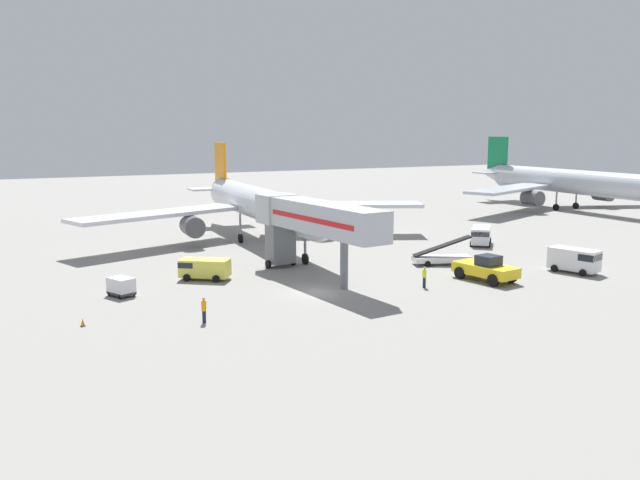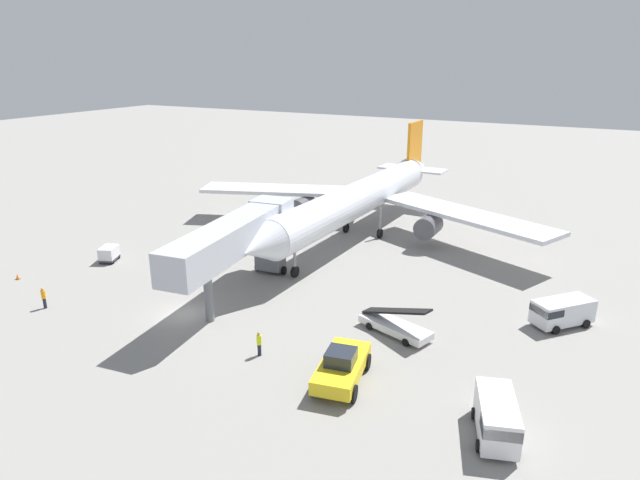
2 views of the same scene
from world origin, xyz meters
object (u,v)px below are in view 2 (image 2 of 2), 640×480
service_van_mid_right (497,418)px  baggage_cart_outer_left (109,253)px  belt_loader_truck (395,325)px  jet_bridge (240,237)px  ground_crew_worker_midground (44,297)px  safety_cone_alpha (18,277)px  service_van_rear_right (188,254)px  service_van_rear_left (561,311)px  ground_crew_worker_foreground (259,343)px  airplane_at_gate (362,198)px  pushback_tug (342,366)px

service_van_mid_right → baggage_cart_outer_left: bearing=166.4°
service_van_mid_right → belt_loader_truck: bearing=135.9°
jet_bridge → baggage_cart_outer_left: bearing=178.0°
baggage_cart_outer_left → ground_crew_worker_midground: bearing=-69.4°
ground_crew_worker_midground → safety_cone_alpha: 8.46m
service_van_rear_right → service_van_rear_left: bearing=5.3°
ground_crew_worker_foreground → service_van_mid_right: bearing=-4.6°
safety_cone_alpha → ground_crew_worker_midground: bearing=-20.5°
service_van_rear_left → service_van_mid_right: 16.25m
belt_loader_truck → service_van_rear_left: bearing=33.5°
service_van_rear_left → jet_bridge: bearing=-165.0°
airplane_at_gate → safety_cone_alpha: (-23.68, -27.31, -4.37)m
service_van_rear_left → service_van_rear_right: (-34.78, -3.24, -0.13)m
baggage_cart_outer_left → service_van_rear_left: bearing=8.3°
jet_bridge → ground_crew_worker_midground: (-13.16, -9.90, -4.41)m
baggage_cart_outer_left → ground_crew_worker_midground: 11.21m
service_van_rear_right → ground_crew_worker_foreground: service_van_rear_right is taller
service_van_rear_left → baggage_cart_outer_left: bearing=-171.7°
airplane_at_gate → baggage_cart_outer_left: 28.18m
safety_cone_alpha → ground_crew_worker_foreground: bearing=-2.0°
jet_bridge → service_van_rear_left: 26.78m
service_van_mid_right → safety_cone_alpha: service_van_mid_right is taller
belt_loader_truck → service_van_rear_right: bearing=170.3°
belt_loader_truck → baggage_cart_outer_left: bearing=178.1°
jet_bridge → service_van_rear_right: (-9.23, 3.61, -4.31)m
belt_loader_truck → service_van_rear_left: size_ratio=1.25×
airplane_at_gate → pushback_tug: size_ratio=7.11×
service_van_rear_right → jet_bridge: bearing=-21.3°
safety_cone_alpha → airplane_at_gate: bearing=49.1°
airplane_at_gate → belt_loader_truck: size_ratio=7.24×
service_van_rear_left → ground_crew_worker_foreground: size_ratio=2.64×
service_van_rear_right → ground_crew_worker_midground: bearing=-106.2°
jet_bridge → service_van_mid_right: 25.74m
service_van_mid_right → ground_crew_worker_midground: size_ratio=2.65×
service_van_rear_left → safety_cone_alpha: 48.61m
pushback_tug → service_van_rear_left: (11.86, 15.06, 0.11)m
service_van_rear_left → safety_cone_alpha: service_van_rear_left is taller
belt_loader_truck → baggage_cart_outer_left: belt_loader_truck is taller
pushback_tug → ground_crew_worker_foreground: 6.57m
airplane_at_gate → jet_bridge: airplane_at_gate is taller
belt_loader_truck → airplane_at_gate: bearing=119.7°
ground_crew_worker_foreground → pushback_tug: bearing=-2.2°
belt_loader_truck → service_van_mid_right: (9.13, -8.85, 0.57)m
service_van_rear_right → ground_crew_worker_midground: 14.07m
service_van_rear_right → belt_loader_truck: bearing=-9.7°
belt_loader_truck → safety_cone_alpha: 36.16m
service_van_rear_left → baggage_cart_outer_left: service_van_rear_left is taller
pushback_tug → safety_cone_alpha: bearing=177.9°
ground_crew_worker_foreground → service_van_rear_right: bearing=144.7°
service_van_rear_right → safety_cone_alpha: 15.87m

